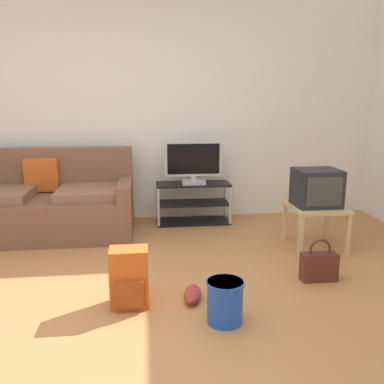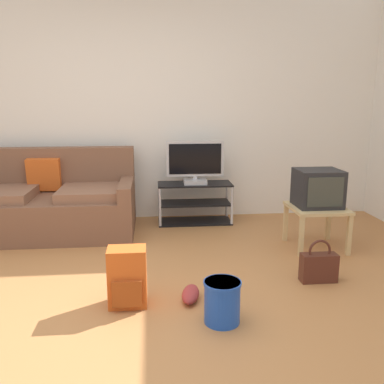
% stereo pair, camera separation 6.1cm
% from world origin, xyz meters
% --- Properties ---
extents(ground_plane, '(9.00, 9.80, 0.02)m').
position_xyz_m(ground_plane, '(0.00, 0.00, -0.01)').
color(ground_plane, '#B27542').
extents(wall_back, '(9.00, 0.10, 2.70)m').
position_xyz_m(wall_back, '(0.00, 2.45, 1.35)').
color(wall_back, silver).
rests_on(wall_back, ground_plane).
extents(couch, '(1.81, 0.94, 0.91)m').
position_xyz_m(couch, '(-0.89, 1.87, 0.33)').
color(couch, brown).
rests_on(couch, ground_plane).
extents(tv_stand, '(0.86, 0.37, 0.48)m').
position_xyz_m(tv_stand, '(0.73, 2.11, 0.24)').
color(tv_stand, black).
rests_on(tv_stand, ground_plane).
extents(flat_tv, '(0.66, 0.22, 0.50)m').
position_xyz_m(flat_tv, '(0.73, 2.08, 0.72)').
color(flat_tv, '#B2B2B7').
rests_on(flat_tv, tv_stand).
extents(side_table, '(0.52, 0.52, 0.42)m').
position_xyz_m(side_table, '(1.82, 1.12, 0.36)').
color(side_table, tan).
rests_on(side_table, ground_plane).
extents(crt_tv, '(0.42, 0.37, 0.36)m').
position_xyz_m(crt_tv, '(1.82, 1.14, 0.60)').
color(crt_tv, '#232326').
rests_on(crt_tv, side_table).
extents(backpack, '(0.27, 0.26, 0.42)m').
position_xyz_m(backpack, '(0.04, 0.11, 0.21)').
color(backpack, '#CC561E').
rests_on(backpack, ground_plane).
extents(handbag, '(0.29, 0.12, 0.35)m').
position_xyz_m(handbag, '(1.55, 0.35, 0.13)').
color(handbag, '#4C2319').
rests_on(handbag, ground_plane).
extents(cleaning_bucket, '(0.25, 0.25, 0.29)m').
position_xyz_m(cleaning_bucket, '(0.67, -0.19, 0.15)').
color(cleaning_bucket, blue).
rests_on(cleaning_bucket, ground_plane).
extents(sneakers_pair, '(0.39, 0.30, 0.09)m').
position_xyz_m(sneakers_pair, '(0.60, 0.13, 0.04)').
color(sneakers_pair, '#993333').
rests_on(sneakers_pair, ground_plane).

